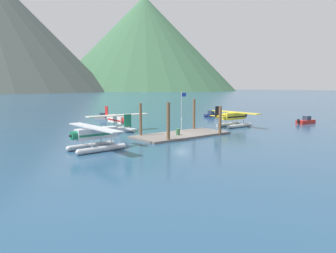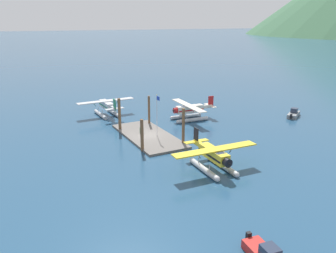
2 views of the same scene
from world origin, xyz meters
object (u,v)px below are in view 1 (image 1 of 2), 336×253
(boat_red_open_se, at_px, (306,121))
(boat_grey_open_north, at_px, (104,117))
(seaplane_cream_bow_left, at_px, (118,122))
(fuel_drum, at_px, (178,132))
(seaplane_silver_port_aft, at_px, (96,136))
(seaplane_yellow_stbd_fwd, at_px, (234,118))
(boat_navy_open_east, at_px, (211,115))
(flagpole, at_px, (182,107))

(boat_red_open_se, relative_size, boat_grey_open_north, 1.12)
(seaplane_cream_bow_left, distance_m, boat_grey_open_north, 18.99)
(fuel_drum, height_order, boat_grey_open_north, boat_grey_open_north)
(seaplane_silver_port_aft, bearing_deg, seaplane_yellow_stbd_fwd, 7.02)
(seaplane_yellow_stbd_fwd, height_order, boat_navy_open_east, seaplane_yellow_stbd_fwd)
(seaplane_yellow_stbd_fwd, xyz_separation_m, boat_grey_open_north, (-12.20, 25.91, -1.09))
(boat_navy_open_east, bearing_deg, seaplane_silver_port_aft, -154.01)
(seaplane_yellow_stbd_fwd, xyz_separation_m, boat_red_open_se, (14.83, -5.71, -1.09))
(boat_red_open_se, bearing_deg, flagpole, 169.97)
(flagpole, relative_size, boat_red_open_se, 1.25)
(boat_grey_open_north, bearing_deg, seaplane_cream_bow_left, -110.96)
(seaplane_silver_port_aft, relative_size, boat_grey_open_north, 2.40)
(flagpole, bearing_deg, boat_navy_open_east, 34.43)
(boat_navy_open_east, bearing_deg, seaplane_cream_bow_left, -165.98)
(seaplane_yellow_stbd_fwd, xyz_separation_m, boat_navy_open_east, (10.86, 15.65, -1.09))
(fuel_drum, distance_m, boat_navy_open_east, 31.72)
(seaplane_silver_port_aft, xyz_separation_m, boat_grey_open_north, (16.23, 29.41, -1.09))
(seaplane_silver_port_aft, relative_size, boat_navy_open_east, 2.14)
(flagpole, relative_size, seaplane_yellow_stbd_fwd, 0.58)
(flagpole, height_order, seaplane_cream_bow_left, flagpole)
(flagpole, distance_m, seaplane_cream_bow_left, 11.02)
(boat_navy_open_east, bearing_deg, boat_grey_open_north, 156.02)
(seaplane_yellow_stbd_fwd, distance_m, boat_grey_open_north, 28.66)
(seaplane_yellow_stbd_fwd, bearing_deg, boat_red_open_se, -21.07)
(fuel_drum, height_order, seaplane_cream_bow_left, seaplane_cream_bow_left)
(seaplane_silver_port_aft, height_order, boat_navy_open_east, seaplane_silver_port_aft)
(seaplane_yellow_stbd_fwd, relative_size, boat_grey_open_north, 2.40)
(seaplane_yellow_stbd_fwd, distance_m, boat_navy_open_east, 19.08)
(seaplane_yellow_stbd_fwd, bearing_deg, seaplane_cream_bow_left, 156.64)
(boat_red_open_se, xyz_separation_m, boat_grey_open_north, (-27.03, 31.62, 0.00))
(flagpole, xyz_separation_m, boat_grey_open_north, (0.90, 26.68, -3.61))
(seaplane_cream_bow_left, height_order, boat_red_open_se, seaplane_cream_bow_left)
(boat_red_open_se, bearing_deg, seaplane_silver_port_aft, 177.08)
(flagpole, bearing_deg, fuel_drum, -143.70)
(fuel_drum, height_order, boat_navy_open_east, boat_navy_open_east)
(seaplane_yellow_stbd_fwd, height_order, boat_red_open_se, seaplane_yellow_stbd_fwd)
(seaplane_silver_port_aft, bearing_deg, seaplane_cream_bow_left, 51.09)
(seaplane_cream_bow_left, relative_size, boat_navy_open_east, 2.14)
(flagpole, height_order, boat_grey_open_north, flagpole)
(seaplane_cream_bow_left, relative_size, boat_grey_open_north, 2.40)
(seaplane_cream_bow_left, height_order, boat_navy_open_east, seaplane_cream_bow_left)
(seaplane_silver_port_aft, distance_m, boat_grey_open_north, 33.61)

